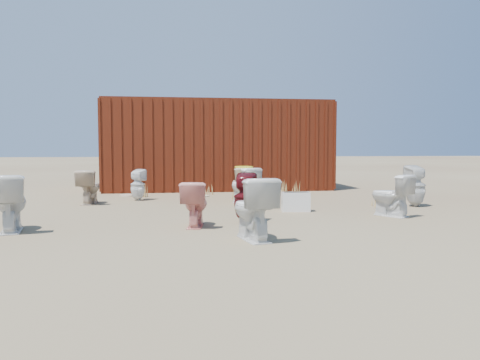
{
  "coord_description": "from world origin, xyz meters",
  "views": [
    {
      "loc": [
        -1.19,
        -7.86,
        1.15
      ],
      "look_at": [
        0.0,
        0.6,
        0.55
      ],
      "focal_mm": 35.0,
      "sensor_mm": 36.0,
      "label": 1
    }
  ],
  "objects": [
    {
      "name": "loose_lid_far",
      "position": [
        -0.59,
        3.1,
        0.01
      ],
      "size": [
        0.57,
        0.59,
        0.02
      ],
      "primitive_type": "ellipsoid",
      "rotation": [
        0.0,
        0.0,
        0.65
      ],
      "color": "beige",
      "rests_on": "ground"
    },
    {
      "name": "toilet_front_e",
      "position": [
        2.37,
        -0.55,
        0.35
      ],
      "size": [
        0.68,
        0.79,
        0.7
      ],
      "primitive_type": "imported",
      "rotation": [
        0.0,
        0.0,
        3.67
      ],
      "color": "white",
      "rests_on": "ground"
    },
    {
      "name": "yellow_lid",
      "position": [
        0.21,
        1.51,
        0.75
      ],
      "size": [
        0.37,
        0.47,
        0.02
      ],
      "primitive_type": "ellipsoid",
      "color": "yellow",
      "rests_on": "toilet_back_yellowlid"
    },
    {
      "name": "weed_clump_b",
      "position": [
        0.2,
        2.38,
        0.16
      ],
      "size": [
        0.32,
        0.32,
        0.32
      ],
      "primitive_type": "cone",
      "color": "#A38041",
      "rests_on": "ground"
    },
    {
      "name": "toilet_back_beige_right",
      "position": [
        0.24,
        2.18,
        0.36
      ],
      "size": [
        0.44,
        0.72,
        0.71
      ],
      "primitive_type": "imported",
      "rotation": [
        0.0,
        0.0,
        3.21
      ],
      "color": "beige",
      "rests_on": "ground"
    },
    {
      "name": "shipping_container",
      "position": [
        0.0,
        5.2,
        1.2
      ],
      "size": [
        6.0,
        2.4,
        2.4
      ],
      "primitive_type": "cube",
      "color": "#4F1B0D",
      "rests_on": "ground"
    },
    {
      "name": "weed_clump_c",
      "position": [
        1.8,
        3.19,
        0.16
      ],
      "size": [
        0.36,
        0.36,
        0.33
      ],
      "primitive_type": "cone",
      "color": "#A38041",
      "rests_on": "ground"
    },
    {
      "name": "weed_clump_d",
      "position": [
        -0.41,
        3.5,
        0.13
      ],
      "size": [
        0.3,
        0.3,
        0.26
      ],
      "primitive_type": "cone",
      "color": "#A38041",
      "rests_on": "ground"
    },
    {
      "name": "toilet_back_a",
      "position": [
        -1.98,
        2.41,
        0.34
      ],
      "size": [
        0.4,
        0.4,
        0.68
      ],
      "primitive_type": "imported",
      "rotation": [
        0.0,
        0.0,
        2.75
      ],
      "color": "white",
      "rests_on": "ground"
    },
    {
      "name": "weed_clump_a",
      "position": [
        -1.91,
        2.97,
        0.15
      ],
      "size": [
        0.36,
        0.36,
        0.31
      ],
      "primitive_type": "cone",
      "color": "#A38041",
      "rests_on": "ground"
    },
    {
      "name": "weed_clump_f",
      "position": [
        2.65,
        0.69,
        0.11
      ],
      "size": [
        0.28,
        0.28,
        0.22
      ],
      "primitive_type": "cone",
      "color": "#A38041",
      "rests_on": "ground"
    },
    {
      "name": "toilet_front_maroon",
      "position": [
        -0.12,
        -0.83,
        0.38
      ],
      "size": [
        0.44,
        0.44,
        0.76
      ],
      "primitive_type": "imported",
      "rotation": [
        0.0,
        0.0,
        2.82
      ],
      "color": "#540E13",
      "rests_on": "ground"
    },
    {
      "name": "toilet_back_beige_left",
      "position": [
        -2.9,
        1.9,
        0.35
      ],
      "size": [
        0.46,
        0.72,
        0.69
      ],
      "primitive_type": "imported",
      "rotation": [
        0.0,
        0.0,
        3.03
      ],
      "color": "beige",
      "rests_on": "ground"
    },
    {
      "name": "toilet_front_c",
      "position": [
        -0.23,
        -2.2,
        0.39
      ],
      "size": [
        0.58,
        0.84,
        0.78
      ],
      "primitive_type": "imported",
      "rotation": [
        0.0,
        0.0,
        3.34
      ],
      "color": "white",
      "rests_on": "ground"
    },
    {
      "name": "loose_lid_near",
      "position": [
        -2.29,
        3.48,
        0.01
      ],
      "size": [
        0.52,
        0.59,
        0.02
      ],
      "primitive_type": "ellipsoid",
      "rotation": [
        0.0,
        0.0,
        0.33
      ],
      "color": "#C8B191",
      "rests_on": "ground"
    },
    {
      "name": "weed_clump_e",
      "position": [
        1.44,
        3.5,
        0.17
      ],
      "size": [
        0.34,
        0.34,
        0.34
      ],
      "primitive_type": "cone",
      "color": "#A38041",
      "rests_on": "ground"
    },
    {
      "name": "ground",
      "position": [
        0.0,
        0.0,
        0.0
      ],
      "size": [
        100.0,
        100.0,
        0.0
      ],
      "primitive_type": "plane",
      "color": "brown",
      "rests_on": "ground"
    },
    {
      "name": "toilet_front_pink",
      "position": [
        -0.9,
        -1.12,
        0.33
      ],
      "size": [
        0.47,
        0.7,
        0.66
      ],
      "primitive_type": "imported",
      "rotation": [
        0.0,
        0.0,
        2.98
      ],
      "color": "pink",
      "rests_on": "ground"
    },
    {
      "name": "toilet_back_e",
      "position": [
        3.44,
        0.6,
        0.4
      ],
      "size": [
        0.39,
        0.39,
        0.8
      ],
      "primitive_type": "imported",
      "rotation": [
        0.0,
        0.0,
        3.22
      ],
      "color": "silver",
      "rests_on": "ground"
    },
    {
      "name": "loose_tank",
      "position": [
        0.96,
        0.23,
        0.17
      ],
      "size": [
        0.52,
        0.24,
        0.35
      ],
      "primitive_type": "cube",
      "rotation": [
        0.0,
        0.0,
        -0.09
      ],
      "color": "white",
      "rests_on": "ground"
    },
    {
      "name": "toilet_back_yellowlid",
      "position": [
        0.21,
        1.51,
        0.37
      ],
      "size": [
        0.68,
        0.83,
        0.74
      ],
      "primitive_type": "imported",
      "rotation": [
        0.0,
        0.0,
        3.57
      ],
      "color": "white",
      "rests_on": "ground"
    },
    {
      "name": "toilet_front_a",
      "position": [
        -3.41,
        -1.17,
        0.39
      ],
      "size": [
        0.58,
        0.84,
        0.78
      ],
      "primitive_type": "imported",
      "rotation": [
        0.0,
        0.0,
        3.34
      ],
      "color": "white",
      "rests_on": "ground"
    }
  ]
}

